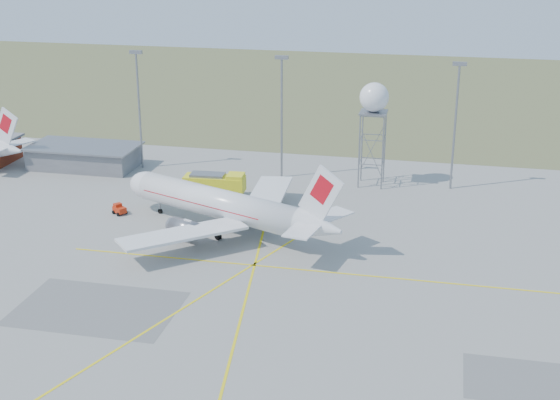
% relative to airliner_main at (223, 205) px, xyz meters
% --- Properties ---
extents(grass_strip, '(400.00, 120.00, 0.03)m').
position_rel_airliner_main_xyz_m(grass_strip, '(12.73, 99.67, -3.81)').
color(grass_strip, '#536336').
rests_on(grass_strip, ground).
extents(building_grey, '(19.00, 10.00, 3.90)m').
position_rel_airliner_main_xyz_m(building_grey, '(-32.27, 23.67, -1.85)').
color(building_grey, slate).
rests_on(building_grey, ground).
extents(mast_a, '(2.20, 0.50, 20.50)m').
position_rel_airliner_main_xyz_m(mast_a, '(-22.27, 25.67, 8.24)').
color(mast_a, gray).
rests_on(mast_a, ground).
extents(mast_b, '(2.20, 0.50, 20.50)m').
position_rel_airliner_main_xyz_m(mast_b, '(2.73, 25.67, 8.24)').
color(mast_b, gray).
rests_on(mast_b, ground).
extents(mast_c, '(2.20, 0.50, 20.50)m').
position_rel_airliner_main_xyz_m(mast_c, '(30.73, 25.67, 8.24)').
color(mast_c, gray).
rests_on(mast_c, ground).
extents(airliner_main, '(35.21, 32.93, 12.48)m').
position_rel_airliner_main_xyz_m(airliner_main, '(0.00, 0.00, 0.00)').
color(airliner_main, white).
rests_on(airliner_main, ground).
extents(radar_tower, '(4.68, 4.68, 16.93)m').
position_rel_airliner_main_xyz_m(radar_tower, '(17.92, 24.75, 5.68)').
color(radar_tower, gray).
rests_on(radar_tower, ground).
extents(fire_truck, '(9.71, 4.26, 3.82)m').
position_rel_airliner_main_xyz_m(fire_truck, '(-5.17, 13.76, -1.99)').
color(fire_truck, yellow).
rests_on(fire_truck, ground).
extents(baggage_tug, '(2.40, 2.34, 1.54)m').
position_rel_airliner_main_xyz_m(baggage_tug, '(-16.91, 3.17, -3.24)').
color(baggage_tug, '#B7260D').
rests_on(baggage_tug, ground).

